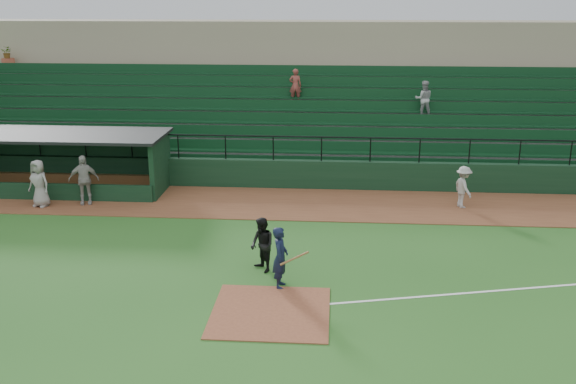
{
  "coord_description": "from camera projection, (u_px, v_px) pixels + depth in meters",
  "views": [
    {
      "loc": [
        1.55,
        -15.85,
        7.77
      ],
      "look_at": [
        0.0,
        5.0,
        1.4
      ],
      "focal_mm": 40.38,
      "sensor_mm": 36.0,
      "label": 1
    }
  ],
  "objects": [
    {
      "name": "warning_track",
      "position": [
        294.0,
        204.0,
        25.12
      ],
      "size": [
        40.0,
        4.0,
        0.03
      ],
      "primitive_type": "cube",
      "color": "brown",
      "rests_on": "ground"
    },
    {
      "name": "home_plate_dirt",
      "position": [
        271.0,
        312.0,
        16.53
      ],
      "size": [
        3.0,
        3.0,
        0.03
      ],
      "primitive_type": "cube",
      "color": "brown",
      "rests_on": "ground"
    },
    {
      "name": "dugout",
      "position": [
        63.0,
        157.0,
        26.92
      ],
      "size": [
        8.9,
        3.2,
        2.42
      ],
      "color": "black",
      "rests_on": "ground"
    },
    {
      "name": "batter_at_plate",
      "position": [
        280.0,
        257.0,
        17.74
      ],
      "size": [
        1.02,
        0.7,
        1.76
      ],
      "color": "black",
      "rests_on": "ground"
    },
    {
      "name": "umpire",
      "position": [
        262.0,
        245.0,
        18.82
      ],
      "size": [
        0.96,
        1.0,
        1.62
      ],
      "primitive_type": "imported",
      "rotation": [
        0.0,
        0.0,
        -0.94
      ],
      "color": "black",
      "rests_on": "ground"
    },
    {
      "name": "dugout_player_b",
      "position": [
        39.0,
        183.0,
        24.52
      ],
      "size": [
        1.02,
        0.82,
        1.82
      ],
      "primitive_type": "imported",
      "rotation": [
        0.0,
        0.0,
        -0.31
      ],
      "color": "#99948F",
      "rests_on": "warning_track"
    },
    {
      "name": "stadium_structure",
      "position": [
        305.0,
        109.0,
        32.52
      ],
      "size": [
        38.0,
        13.08,
        6.4
      ],
      "color": "black",
      "rests_on": "ground"
    },
    {
      "name": "runner",
      "position": [
        463.0,
        187.0,
        24.43
      ],
      "size": [
        0.88,
        1.16,
        1.6
      ],
      "primitive_type": "imported",
      "rotation": [
        0.0,
        0.0,
        1.88
      ],
      "color": "#ACA6A1",
      "rests_on": "warning_track"
    },
    {
      "name": "ground",
      "position": [
        274.0,
        295.0,
        17.49
      ],
      "size": [
        90.0,
        90.0,
        0.0
      ],
      "primitive_type": "plane",
      "color": "#25591C",
      "rests_on": "ground"
    },
    {
      "name": "foul_line",
      "position": [
        563.0,
        285.0,
        18.07
      ],
      "size": [
        17.49,
        4.44,
        0.01
      ],
      "primitive_type": "cube",
      "rotation": [
        0.0,
        0.0,
        0.24
      ],
      "color": "white",
      "rests_on": "ground"
    },
    {
      "name": "dugout_player_a",
      "position": [
        84.0,
        180.0,
        24.8
      ],
      "size": [
        1.22,
        0.77,
        1.93
      ],
      "primitive_type": "imported",
      "rotation": [
        0.0,
        0.0,
        0.29
      ],
      "color": "#A7A29C",
      "rests_on": "warning_track"
    }
  ]
}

